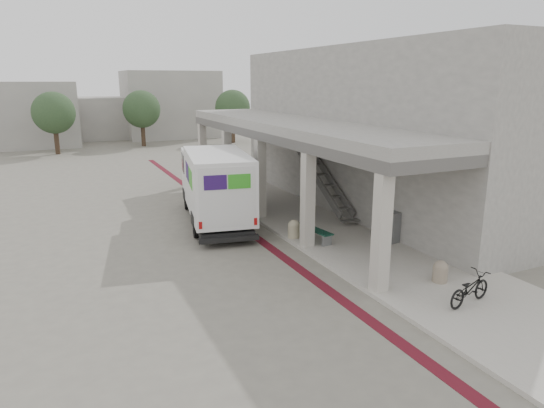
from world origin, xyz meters
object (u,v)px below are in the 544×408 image
utility_cabinet (391,226)px  bench (313,232)px  fedex_truck (215,184)px  bicycle_black (470,289)px

utility_cabinet → bench: bearing=143.4°
fedex_truck → bicycle_black: bearing=-61.1°
bench → bicycle_black: bearing=-88.4°
bench → utility_cabinet: (2.40, -1.25, 0.24)m
fedex_truck → bicycle_black: fedex_truck is taller
utility_cabinet → fedex_truck: bearing=122.7°
fedex_truck → bench: size_ratio=3.91×
bench → bicycle_black: size_ratio=1.17×
fedex_truck → utility_cabinet: fedex_truck is taller
fedex_truck → utility_cabinet: (4.69, -5.24, -0.91)m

